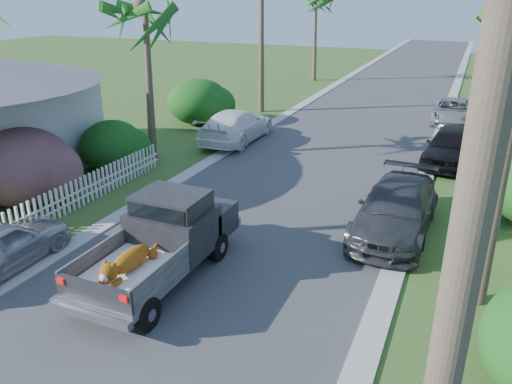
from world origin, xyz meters
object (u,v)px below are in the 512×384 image
at_px(parked_car_rd, 453,112).
at_px(parked_car_rf, 451,147).
at_px(parked_car_rm, 396,210).
at_px(utility_pole_d, 486,18).
at_px(utility_pole_b, 481,61).
at_px(utility_pole_a, 455,312).
at_px(palm_l_b, 143,7).
at_px(utility_pole_c, 485,30).
at_px(parked_car_lf, 236,126).
at_px(pickup_truck, 167,236).

bearing_deg(parked_car_rd, parked_car_rf, -88.90).
relative_size(parked_car_rm, utility_pole_d, 0.56).
relative_size(parked_car_rf, utility_pole_b, 0.50).
height_order(utility_pole_a, utility_pole_d, same).
height_order(palm_l_b, utility_pole_d, utility_pole_d).
bearing_deg(palm_l_b, parked_car_rm, -17.16).
bearing_deg(utility_pole_a, parked_car_rm, 98.88).
bearing_deg(utility_pole_b, utility_pole_c, 90.00).
bearing_deg(parked_car_rm, parked_car_lf, 142.21).
height_order(parked_car_rf, parked_car_rd, parked_car_rf).
xyz_separation_m(parked_car_lf, utility_pole_b, (10.21, -2.66, 3.85)).
distance_m(parked_car_lf, utility_pole_b, 11.23).
relative_size(parked_car_rd, utility_pole_b, 0.50).
xyz_separation_m(pickup_truck, utility_pole_c, (6.60, 23.90, 3.59)).
height_order(parked_car_rm, utility_pole_c, utility_pole_c).
relative_size(parked_car_rm, parked_car_rf, 1.13).
bearing_deg(parked_car_rf, parked_car_rm, -91.78).
bearing_deg(utility_pole_b, parked_car_rm, -111.16).
xyz_separation_m(utility_pole_a, utility_pole_d, (0.00, 45.00, 0.00)).
bearing_deg(utility_pole_b, utility_pole_a, -90.00).
xyz_separation_m(pickup_truck, utility_pole_d, (6.60, 38.90, 3.59)).
height_order(parked_car_rm, palm_l_b, palm_l_b).
distance_m(parked_car_rf, utility_pole_b, 4.96).
relative_size(parked_car_rd, utility_pole_c, 0.50).
bearing_deg(parked_car_rm, parked_car_rd, 88.62).
height_order(parked_car_lf, utility_pole_d, utility_pole_d).
relative_size(palm_l_b, utility_pole_d, 0.82).
relative_size(palm_l_b, utility_pole_b, 0.82).
relative_size(parked_car_rm, parked_car_rd, 1.12).
distance_m(parked_car_rm, parked_car_rf, 7.47).
distance_m(palm_l_b, utility_pole_d, 33.42).
distance_m(parked_car_rd, utility_pole_c, 6.00).
xyz_separation_m(utility_pole_a, utility_pole_c, (0.00, 30.00, 0.00)).
bearing_deg(parked_car_lf, utility_pole_c, -130.36).
bearing_deg(utility_pole_d, parked_car_rf, -91.28).
bearing_deg(parked_car_lf, utility_pole_d, -111.24).
bearing_deg(utility_pole_d, utility_pole_b, -90.00).
bearing_deg(utility_pole_c, parked_car_rd, -102.06).
relative_size(palm_l_b, utility_pole_a, 0.82).
bearing_deg(parked_car_rm, pickup_truck, -135.65).
bearing_deg(parked_car_rf, utility_pole_c, 93.57).
distance_m(utility_pole_c, utility_pole_d, 15.00).
distance_m(pickup_truck, parked_car_rm, 6.74).
bearing_deg(utility_pole_b, parked_car_lf, 165.42).
height_order(pickup_truck, utility_pole_a, utility_pole_a).
height_order(parked_car_rm, utility_pole_b, utility_pole_b).
bearing_deg(utility_pole_b, utility_pole_d, 90.00).
bearing_deg(parked_car_rm, utility_pole_a, -79.70).
bearing_deg(parked_car_lf, parked_car_rm, 140.03).
height_order(pickup_truck, utility_pole_c, utility_pole_c).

